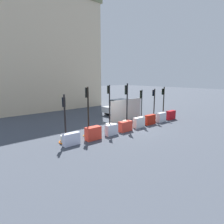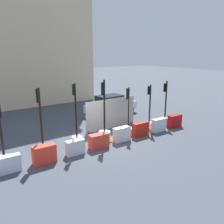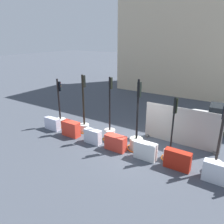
{
  "view_description": "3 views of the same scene",
  "coord_description": "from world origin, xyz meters",
  "px_view_note": "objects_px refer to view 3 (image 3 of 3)",
  "views": [
    {
      "loc": [
        -11.12,
        -11.03,
        4.21
      ],
      "look_at": [
        -0.92,
        0.57,
        1.34
      ],
      "focal_mm": 30.49,
      "sensor_mm": 36.0,
      "label": 1
    },
    {
      "loc": [
        -7.22,
        -11.03,
        5.17
      ],
      "look_at": [
        0.98,
        0.34,
        1.53
      ],
      "focal_mm": 36.81,
      "sensor_mm": 36.0,
      "label": 2
    },
    {
      "loc": [
        4.4,
        -9.35,
        5.6
      ],
      "look_at": [
        -1.79,
        0.22,
        1.57
      ],
      "focal_mm": 34.5,
      "sensor_mm": 36.0,
      "label": 3
    }
  ],
  "objects_px": {
    "construction_barrier_1": "(71,129)",
    "construction_barrier_6": "(217,172)",
    "traffic_light_4": "(170,150)",
    "construction_barrier_0": "(52,124)",
    "traffic_light_3": "(136,139)",
    "construction_barrier_3": "(116,143)",
    "construction_barrier_4": "(145,151)",
    "traffic_light_0": "(60,119)",
    "traffic_light_2": "(110,130)",
    "construction_barrier_2": "(93,136)",
    "traffic_light_1": "(84,120)",
    "traffic_light_5": "(216,159)",
    "construction_barrier_5": "(177,160)"
  },
  "relations": [
    {
      "from": "traffic_light_1",
      "to": "traffic_light_5",
      "type": "xyz_separation_m",
      "value": [
        7.47,
        -0.17,
        -0.1
      ]
    },
    {
      "from": "traffic_light_3",
      "to": "traffic_light_2",
      "type": "bearing_deg",
      "value": 174.73
    },
    {
      "from": "traffic_light_0",
      "to": "traffic_light_3",
      "type": "relative_size",
      "value": 0.85
    },
    {
      "from": "traffic_light_4",
      "to": "construction_barrier_2",
      "type": "relative_size",
      "value": 3.15
    },
    {
      "from": "construction_barrier_0",
      "to": "construction_barrier_3",
      "type": "relative_size",
      "value": 0.96
    },
    {
      "from": "construction_barrier_6",
      "to": "traffic_light_3",
      "type": "bearing_deg",
      "value": 169.88
    },
    {
      "from": "traffic_light_3",
      "to": "construction_barrier_4",
      "type": "xyz_separation_m",
      "value": [
        0.81,
        -0.65,
        -0.14
      ]
    },
    {
      "from": "traffic_light_0",
      "to": "traffic_light_3",
      "type": "distance_m",
      "value": 5.58
    },
    {
      "from": "construction_barrier_1",
      "to": "construction_barrier_2",
      "type": "height_order",
      "value": "construction_barrier_1"
    },
    {
      "from": "construction_barrier_1",
      "to": "construction_barrier_6",
      "type": "height_order",
      "value": "construction_barrier_1"
    },
    {
      "from": "traffic_light_0",
      "to": "traffic_light_4",
      "type": "relative_size",
      "value": 1.01
    },
    {
      "from": "traffic_light_3",
      "to": "construction_barrier_6",
      "type": "bearing_deg",
      "value": -10.12
    },
    {
      "from": "traffic_light_3",
      "to": "construction_barrier_0",
      "type": "relative_size",
      "value": 3.41
    },
    {
      "from": "traffic_light_0",
      "to": "traffic_light_1",
      "type": "xyz_separation_m",
      "value": [
        1.9,
        0.16,
        0.25
      ]
    },
    {
      "from": "traffic_light_1",
      "to": "traffic_light_4",
      "type": "height_order",
      "value": "traffic_light_1"
    },
    {
      "from": "traffic_light_2",
      "to": "construction_barrier_0",
      "type": "bearing_deg",
      "value": -168.13
    },
    {
      "from": "construction_barrier_3",
      "to": "construction_barrier_4",
      "type": "relative_size",
      "value": 1.03
    },
    {
      "from": "construction_barrier_3",
      "to": "construction_barrier_6",
      "type": "bearing_deg",
      "value": -0.26
    },
    {
      "from": "construction_barrier_0",
      "to": "construction_barrier_2",
      "type": "distance_m",
      "value": 3.26
    },
    {
      "from": "traffic_light_2",
      "to": "construction_barrier_2",
      "type": "relative_size",
      "value": 3.66
    },
    {
      "from": "construction_barrier_2",
      "to": "construction_barrier_6",
      "type": "relative_size",
      "value": 0.93
    },
    {
      "from": "traffic_light_4",
      "to": "construction_barrier_0",
      "type": "relative_size",
      "value": 2.87
    },
    {
      "from": "traffic_light_0",
      "to": "construction_barrier_6",
      "type": "xyz_separation_m",
      "value": [
        9.52,
        -0.77,
        -0.04
      ]
    },
    {
      "from": "construction_barrier_3",
      "to": "traffic_light_3",
      "type": "bearing_deg",
      "value": 38.86
    },
    {
      "from": "traffic_light_1",
      "to": "traffic_light_2",
      "type": "bearing_deg",
      "value": -2.12
    },
    {
      "from": "construction_barrier_0",
      "to": "construction_barrier_6",
      "type": "distance_m",
      "value": 9.51
    },
    {
      "from": "traffic_light_3",
      "to": "construction_barrier_1",
      "type": "relative_size",
      "value": 3.37
    },
    {
      "from": "traffic_light_2",
      "to": "construction_barrier_1",
      "type": "relative_size",
      "value": 3.29
    },
    {
      "from": "construction_barrier_3",
      "to": "construction_barrier_5",
      "type": "distance_m",
      "value": 3.19
    },
    {
      "from": "traffic_light_0",
      "to": "traffic_light_4",
      "type": "height_order",
      "value": "traffic_light_0"
    },
    {
      "from": "construction_barrier_0",
      "to": "construction_barrier_6",
      "type": "relative_size",
      "value": 1.02
    },
    {
      "from": "construction_barrier_1",
      "to": "construction_barrier_6",
      "type": "bearing_deg",
      "value": -0.13
    },
    {
      "from": "traffic_light_5",
      "to": "construction_barrier_2",
      "type": "xyz_separation_m",
      "value": [
        -6.1,
        -0.77,
        -0.23
      ]
    },
    {
      "from": "traffic_light_3",
      "to": "construction_barrier_5",
      "type": "relative_size",
      "value": 3.19
    },
    {
      "from": "construction_barrier_3",
      "to": "traffic_light_4",
      "type": "bearing_deg",
      "value": 13.71
    },
    {
      "from": "construction_barrier_0",
      "to": "construction_barrier_1",
      "type": "xyz_separation_m",
      "value": [
        1.63,
        -0.05,
        0.06
      ]
    },
    {
      "from": "traffic_light_4",
      "to": "construction_barrier_0",
      "type": "xyz_separation_m",
      "value": [
        -7.39,
        -0.61,
        -0.09
      ]
    },
    {
      "from": "traffic_light_0",
      "to": "traffic_light_2",
      "type": "xyz_separation_m",
      "value": [
        3.82,
        0.09,
        0.09
      ]
    },
    {
      "from": "construction_barrier_5",
      "to": "construction_barrier_4",
      "type": "bearing_deg",
      "value": -179.29
    },
    {
      "from": "construction_barrier_1",
      "to": "construction_barrier_6",
      "type": "relative_size",
      "value": 1.04
    },
    {
      "from": "traffic_light_5",
      "to": "construction_barrier_0",
      "type": "distance_m",
      "value": 9.39
    },
    {
      "from": "traffic_light_2",
      "to": "construction_barrier_2",
      "type": "height_order",
      "value": "traffic_light_2"
    },
    {
      "from": "traffic_light_3",
      "to": "construction_barrier_3",
      "type": "bearing_deg",
      "value": -141.14
    },
    {
      "from": "construction_barrier_5",
      "to": "construction_barrier_6",
      "type": "xyz_separation_m",
      "value": [
        1.6,
        -0.07,
        0.0
      ]
    },
    {
      "from": "traffic_light_0",
      "to": "construction_barrier_4",
      "type": "distance_m",
      "value": 6.43
    },
    {
      "from": "traffic_light_4",
      "to": "construction_barrier_3",
      "type": "relative_size",
      "value": 2.77
    },
    {
      "from": "traffic_light_4",
      "to": "construction_barrier_6",
      "type": "relative_size",
      "value": 2.93
    },
    {
      "from": "traffic_light_3",
      "to": "construction_barrier_4",
      "type": "height_order",
      "value": "traffic_light_3"
    },
    {
      "from": "traffic_light_4",
      "to": "construction_barrier_6",
      "type": "xyz_separation_m",
      "value": [
        2.13,
        -0.67,
        -0.04
      ]
    },
    {
      "from": "traffic_light_0",
      "to": "construction_barrier_6",
      "type": "relative_size",
      "value": 2.96
    }
  ]
}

